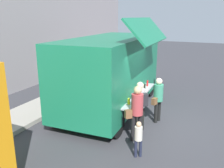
{
  "coord_description": "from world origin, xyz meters",
  "views": [
    {
      "loc": [
        -7.94,
        -2.02,
        3.7
      ],
      "look_at": [
        -0.18,
        1.53,
        1.3
      ],
      "focal_mm": 38.69,
      "sensor_mm": 36.0,
      "label": 1
    }
  ],
  "objects": [
    {
      "name": "trash_bin",
      "position": [
        4.59,
        4.23,
        0.48
      ],
      "size": [
        0.6,
        0.6,
        0.95
      ],
      "primitive_type": "cylinder",
      "color": "#2D6337",
      "rests_on": "ground"
    },
    {
      "name": "customer_front_ordering",
      "position": [
        0.1,
        -0.13,
        0.97
      ],
      "size": [
        0.53,
        0.33,
        1.63
      ],
      "rotation": [
        0.0,
        0.0,
        1.3
      ],
      "color": "black",
      "rests_on": "ground"
    },
    {
      "name": "food_truck_main",
      "position": [
        0.63,
        1.91,
        1.59
      ],
      "size": [
        5.98,
        3.39,
        3.66
      ],
      "rotation": [
        0.0,
        0.0,
        0.04
      ],
      "color": "#18754F",
      "rests_on": "ground"
    },
    {
      "name": "customer_mid_with_backpack",
      "position": [
        -0.85,
        0.22,
        1.03
      ],
      "size": [
        0.53,
        0.51,
        1.68
      ],
      "rotation": [
        0.0,
        0.0,
        0.72
      ],
      "color": "black",
      "rests_on": "ground"
    },
    {
      "name": "customer_rear_waiting",
      "position": [
        -1.51,
        0.11,
        1.03
      ],
      "size": [
        0.49,
        0.51,
        1.74
      ],
      "rotation": [
        0.0,
        0.0,
        0.75
      ],
      "color": "black",
      "rests_on": "ground"
    },
    {
      "name": "child_near_queue",
      "position": [
        -2.36,
        -0.24,
        0.62
      ],
      "size": [
        0.21,
        0.21,
        1.04
      ],
      "rotation": [
        0.0,
        0.0,
        0.63
      ],
      "color": "#1D2137",
      "rests_on": "ground"
    },
    {
      "name": "ground_plane",
      "position": [
        0.0,
        0.0,
        0.0
      ],
      "size": [
        60.0,
        60.0,
        0.0
      ],
      "primitive_type": "plane",
      "color": "#38383D"
    }
  ]
}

